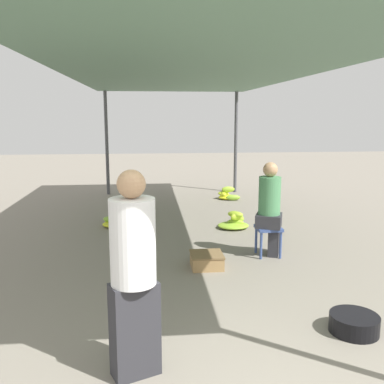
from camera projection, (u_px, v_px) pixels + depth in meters
name	position (u px, v px, depth m)	size (l,w,h in m)	color
canopy_post_back_left	(107.00, 144.00, 10.43)	(0.08, 0.08, 2.52)	#4C4C51
canopy_post_back_right	(236.00, 143.00, 10.76)	(0.08, 0.08, 2.52)	#4C4C51
canopy_tarp	(187.00, 74.00, 6.33)	(3.60, 8.64, 0.04)	#567A60
vendor_foreground	(133.00, 272.00, 3.11)	(0.44, 0.44, 1.57)	#2D2D33
stool	(268.00, 232.00, 5.94)	(0.34, 0.34, 0.42)	#384C84
vendor_seated	(270.00, 208.00, 5.89)	(0.44, 0.44, 1.32)	#2D2D33
basin_black	(354.00, 324.00, 3.87)	(0.44, 0.44, 0.17)	black
banana_pile_left_0	(118.00, 222.00, 7.54)	(0.58, 0.52, 0.25)	#82B835
banana_pile_left_1	(136.00, 214.00, 8.21)	(0.56, 0.59, 0.22)	#8EBD33
banana_pile_right_0	(234.00, 222.00, 7.45)	(0.54, 0.48, 0.30)	#9BC230
banana_pile_right_1	(227.00, 195.00, 10.02)	(0.52, 0.59, 0.30)	#8ABB33
crate_near	(207.00, 260.00, 5.53)	(0.42, 0.42, 0.18)	#9E7A4C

